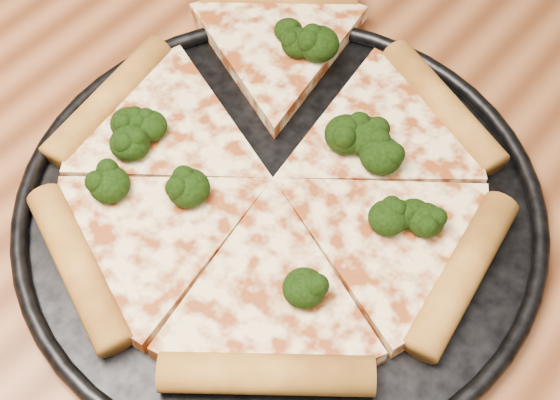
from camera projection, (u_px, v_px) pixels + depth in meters
The scene contains 4 objects.
dining_table at pixel (175, 260), 0.62m from camera, with size 1.20×0.90×0.75m.
pizza_pan at pixel (280, 207), 0.53m from camera, with size 0.34×0.34×0.02m.
pizza at pixel (273, 171), 0.54m from camera, with size 0.32×0.34×0.02m.
broccoli_florets at pixel (281, 144), 0.54m from camera, with size 0.22×0.21×0.02m.
Camera 1 is at (0.27, -0.19, 1.19)m, focal length 53.13 mm.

